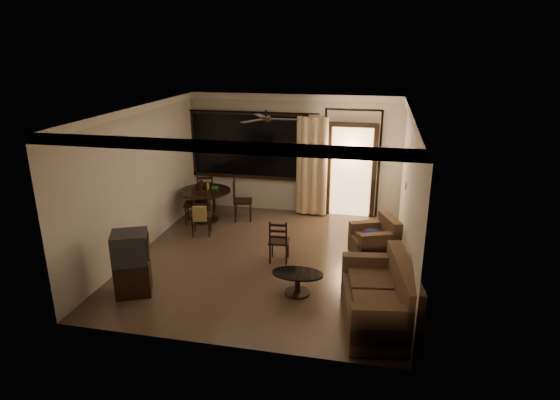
% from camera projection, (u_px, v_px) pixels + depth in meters
% --- Properties ---
extents(ground, '(5.50, 5.50, 0.00)m').
position_uv_depth(ground, '(267.00, 259.00, 8.88)').
color(ground, '#7F6651').
rests_on(ground, ground).
extents(room_shell, '(5.50, 6.70, 5.50)m').
position_uv_depth(room_shell, '(314.00, 146.00, 9.82)').
color(room_shell, beige).
rests_on(room_shell, ground).
extents(dining_table, '(1.15, 1.15, 0.94)m').
position_uv_depth(dining_table, '(205.00, 197.00, 10.64)').
color(dining_table, black).
rests_on(dining_table, ground).
extents(dining_chair_west, '(0.51, 0.51, 0.95)m').
position_uv_depth(dining_chair_west, '(195.00, 211.00, 10.57)').
color(dining_chair_west, black).
rests_on(dining_chair_west, ground).
extents(dining_chair_east, '(0.51, 0.51, 0.95)m').
position_uv_depth(dining_chair_east, '(242.00, 208.00, 10.76)').
color(dining_chair_east, black).
rests_on(dining_chair_east, ground).
extents(dining_chair_south, '(0.51, 0.55, 0.95)m').
position_uv_depth(dining_chair_south, '(201.00, 221.00, 9.91)').
color(dining_chair_south, black).
rests_on(dining_chair_south, ground).
extents(dining_chair_north, '(0.51, 0.51, 0.95)m').
position_uv_depth(dining_chair_north, '(207.00, 200.00, 11.31)').
color(dining_chair_north, black).
rests_on(dining_chair_north, ground).
extents(tv_cabinet, '(0.70, 0.68, 1.06)m').
position_uv_depth(tv_cabinet, '(132.00, 263.00, 7.50)').
color(tv_cabinet, black).
rests_on(tv_cabinet, ground).
extents(sofa, '(1.16, 1.84, 0.92)m').
position_uv_depth(sofa, '(382.00, 300.00, 6.73)').
color(sofa, '#42261E').
rests_on(sofa, ground).
extents(armchair, '(1.00, 1.00, 0.78)m').
position_uv_depth(armchair, '(376.00, 241.00, 8.85)').
color(armchair, '#42261E').
rests_on(armchair, ground).
extents(coffee_table, '(0.84, 0.50, 0.37)m').
position_uv_depth(coffee_table, '(297.00, 280.00, 7.57)').
color(coffee_table, black).
rests_on(coffee_table, ground).
extents(side_chair, '(0.40, 0.40, 0.84)m').
position_uv_depth(side_chair, '(279.00, 249.00, 8.71)').
color(side_chair, black).
rests_on(side_chair, ground).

